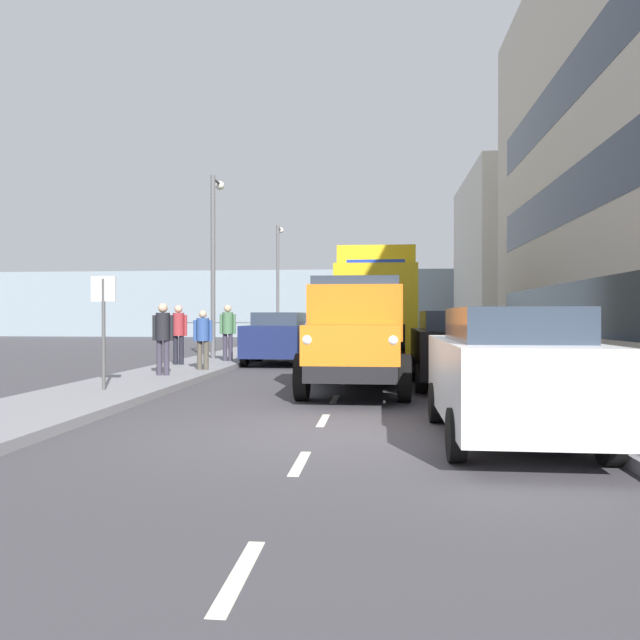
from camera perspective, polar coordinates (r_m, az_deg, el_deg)
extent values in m
plane|color=#423F44|center=(20.44, 3.28, -4.12)|extent=(80.00, 80.00, 0.00)
cube|color=gray|center=(20.76, 16.26, -3.86)|extent=(2.37, 42.23, 0.15)
cube|color=gray|center=(21.15, -9.46, -3.77)|extent=(2.37, 42.23, 0.15)
cube|color=silver|center=(4.11, -7.67, -22.78)|extent=(0.12, 1.10, 0.01)
cube|color=silver|center=(6.78, -1.91, -13.38)|extent=(0.12, 1.10, 0.01)
cube|color=silver|center=(9.41, 0.31, -9.47)|extent=(0.12, 1.10, 0.01)
cube|color=silver|center=(11.75, 1.42, -7.48)|extent=(0.12, 1.10, 0.01)
cube|color=silver|center=(14.72, 2.31, -5.88)|extent=(0.12, 1.10, 0.01)
cube|color=silver|center=(17.23, 2.81, -4.95)|extent=(0.12, 1.10, 0.01)
cube|color=silver|center=(19.81, 3.20, -4.25)|extent=(0.12, 1.10, 0.01)
cube|color=silver|center=(22.80, 3.53, -3.64)|extent=(0.12, 1.10, 0.01)
cube|color=silver|center=(25.25, 3.75, -3.24)|extent=(0.12, 1.10, 0.01)
cube|color=silver|center=(27.54, 3.92, -2.93)|extent=(0.12, 1.10, 0.01)
cube|color=silver|center=(29.84, 4.06, -2.67)|extent=(0.12, 1.10, 0.01)
cube|color=silver|center=(32.68, 4.21, -2.40)|extent=(0.12, 1.10, 0.01)
cube|color=silver|center=(35.08, 4.31, -2.21)|extent=(0.12, 1.10, 0.01)
cube|color=silver|center=(37.91, 4.42, -2.01)|extent=(0.12, 1.10, 0.01)
cube|color=#2D3847|center=(14.55, 25.84, 1.09)|extent=(0.08, 21.41, 1.40)
cube|color=#2D3847|center=(14.90, 25.88, 12.71)|extent=(0.08, 21.41, 1.40)
cube|color=#2D3847|center=(15.81, 25.92, 23.39)|extent=(0.08, 21.41, 1.40)
cube|color=beige|center=(37.14, 19.38, 5.40)|extent=(7.49, 11.49, 9.70)
cube|color=#84939E|center=(44.48, 4.62, 1.57)|extent=(80.00, 0.80, 5.00)
cylinder|color=#4C5156|center=(42.93, 23.55, -0.96)|extent=(0.08, 0.08, 1.20)
cylinder|color=#4C5156|center=(42.37, 20.97, -0.98)|extent=(0.08, 0.08, 1.20)
cylinder|color=#4C5156|center=(41.89, 18.33, -0.98)|extent=(0.08, 0.08, 1.20)
cylinder|color=#4C5156|center=(41.50, 15.63, -0.99)|extent=(0.08, 0.08, 1.20)
cylinder|color=#4C5156|center=(41.20, 12.89, -1.00)|extent=(0.08, 0.08, 1.20)
cylinder|color=#4C5156|center=(41.00, 10.11, -1.00)|extent=(0.08, 0.08, 1.20)
cylinder|color=#4C5156|center=(40.90, 7.32, -1.00)|extent=(0.08, 0.08, 1.20)
cylinder|color=#4C5156|center=(40.89, 4.52, -1.00)|extent=(0.08, 0.08, 1.20)
cylinder|color=#4C5156|center=(40.98, 1.72, -0.99)|extent=(0.08, 0.08, 1.20)
cylinder|color=#4C5156|center=(41.17, -1.06, -0.99)|extent=(0.08, 0.08, 1.20)
cylinder|color=#4C5156|center=(41.45, -3.80, -0.98)|extent=(0.08, 0.08, 1.20)
cylinder|color=#4C5156|center=(41.83, -6.51, -0.97)|extent=(0.08, 0.08, 1.20)
cylinder|color=#4C5156|center=(42.30, -9.16, -0.95)|extent=(0.08, 0.08, 1.20)
cylinder|color=#4C5156|center=(42.86, -11.74, -0.94)|extent=(0.08, 0.08, 1.20)
cylinder|color=#4C5156|center=(43.50, -14.25, -0.92)|extent=(0.08, 0.08, 1.20)
cube|color=#4C5156|center=(40.88, 4.52, -0.27)|extent=(28.00, 0.08, 0.08)
cube|color=black|center=(13.09, 3.45, -4.04)|extent=(1.64, 5.60, 0.30)
cube|color=orange|center=(11.22, 3.07, -2.23)|extent=(1.72, 1.90, 0.70)
cube|color=silver|center=(10.33, 2.84, -2.63)|extent=(1.16, 0.08, 0.56)
sphere|color=white|center=(10.31, 6.93, -1.92)|extent=(0.20, 0.20, 0.20)
sphere|color=white|center=(10.38, -1.21, -1.90)|extent=(0.20, 0.20, 0.20)
cube|color=orange|center=(12.72, 3.39, 0.67)|extent=(1.93, 1.34, 1.15)
cube|color=#2D3847|center=(12.73, 3.39, 2.81)|extent=(1.78, 1.23, 0.56)
cube|color=#2D2319|center=(14.42, 3.67, -2.72)|extent=(2.10, 2.80, 0.16)
cube|color=black|center=(14.40, 7.68, -1.45)|extent=(0.08, 2.80, 0.56)
cube|color=black|center=(14.48, -0.32, -1.43)|extent=(0.08, 2.80, 0.56)
cylinder|color=black|center=(11.43, 7.98, -5.46)|extent=(0.24, 0.90, 0.90)
cylinder|color=black|center=(11.52, -1.71, -5.41)|extent=(0.24, 0.90, 0.90)
cylinder|color=black|center=(14.64, 7.48, -4.16)|extent=(0.24, 0.90, 0.90)
cylinder|color=black|center=(14.71, -0.08, -4.14)|extent=(0.24, 0.90, 0.90)
cube|color=gold|center=(18.19, 5.29, 1.06)|extent=(2.40, 2.21, 2.60)
cube|color=#2D3847|center=(18.20, 5.29, 2.86)|extent=(2.20, 2.04, 0.80)
cube|color=#1933B2|center=(18.26, 5.30, 5.45)|extent=(1.75, 0.20, 0.16)
cube|color=gold|center=(22.20, 5.38, 2.36)|extent=(2.50, 5.95, 3.00)
cube|color=black|center=(21.27, 5.36, -2.05)|extent=(2.00, 8.07, 0.36)
cylinder|color=black|center=(18.33, 8.89, -3.02)|extent=(0.28, 1.04, 1.04)
cylinder|color=black|center=(18.35, 1.69, -3.01)|extent=(0.28, 1.04, 1.04)
cylinder|color=black|center=(21.94, 8.37, -2.45)|extent=(0.28, 1.04, 1.04)
cylinder|color=black|center=(21.95, 2.36, -2.44)|extent=(0.28, 1.04, 1.04)
cylinder|color=black|center=(24.06, 8.14, -2.20)|extent=(0.28, 1.04, 1.04)
cylinder|color=black|center=(24.07, 2.66, -2.19)|extent=(0.28, 1.04, 1.04)
cube|color=white|center=(8.21, 17.35, -5.34)|extent=(1.71, 4.01, 1.00)
cube|color=#2D3847|center=(7.97, 17.65, -0.39)|extent=(1.40, 2.20, 0.42)
cylinder|color=black|center=(9.37, 10.87, -7.69)|extent=(0.18, 0.60, 0.60)
cylinder|color=black|center=(9.65, 20.62, -7.47)|extent=(0.18, 0.60, 0.60)
cylinder|color=black|center=(6.93, 12.74, -10.57)|extent=(0.18, 0.60, 0.60)
cylinder|color=black|center=(7.31, 25.71, -10.03)|extent=(0.18, 0.60, 0.60)
cube|color=black|center=(14.00, 12.50, -2.94)|extent=(1.73, 3.83, 1.00)
cube|color=#2D3847|center=(13.78, 12.60, -0.04)|extent=(1.42, 2.11, 0.42)
cylinder|color=black|center=(15.15, 8.87, -4.58)|extent=(0.18, 0.60, 0.60)
cylinder|color=black|center=(15.33, 15.03, -4.53)|extent=(0.18, 0.60, 0.60)
cylinder|color=black|center=(12.79, 9.45, -5.51)|extent=(0.18, 0.60, 0.60)
cylinder|color=black|center=(13.00, 16.73, -5.42)|extent=(0.18, 0.60, 0.60)
cube|color=navy|center=(20.14, -3.98, -1.91)|extent=(1.83, 3.94, 1.00)
cube|color=#2D3847|center=(20.32, -3.88, 0.12)|extent=(1.50, 2.17, 0.42)
cylinder|color=black|center=(18.83, -2.00, -3.59)|extent=(0.18, 0.60, 0.60)
cylinder|color=black|center=(19.14, -7.17, -3.53)|extent=(0.18, 0.60, 0.60)
cylinder|color=black|center=(21.25, -1.11, -3.13)|extent=(0.18, 0.60, 0.60)
cylinder|color=black|center=(21.53, -5.71, -3.09)|extent=(0.18, 0.60, 0.60)
cube|color=#B7BABF|center=(26.13, -1.73, -1.37)|extent=(1.78, 4.23, 1.00)
cube|color=#2D3847|center=(26.31, -1.68, 0.19)|extent=(1.46, 2.33, 0.42)
cylinder|color=black|center=(24.75, -0.18, -2.63)|extent=(0.18, 0.60, 0.60)
cylinder|color=black|center=(24.98, -4.05, -2.60)|extent=(0.18, 0.60, 0.60)
cylinder|color=black|center=(27.36, 0.38, -2.34)|extent=(0.18, 0.60, 0.60)
cylinder|color=black|center=(27.56, -3.12, -2.31)|extent=(0.18, 0.60, 0.60)
cylinder|color=#383342|center=(15.30, -14.33, -3.49)|extent=(0.14, 0.14, 0.86)
cylinder|color=#383342|center=(15.36, -14.96, -3.47)|extent=(0.14, 0.14, 0.86)
cylinder|color=black|center=(15.30, -14.65, -0.60)|extent=(0.34, 0.34, 0.68)
cylinder|color=black|center=(15.22, -13.87, -0.73)|extent=(0.09, 0.09, 0.63)
cylinder|color=black|center=(15.38, -15.42, -0.72)|extent=(0.09, 0.09, 0.63)
sphere|color=tan|center=(15.30, -14.65, 1.11)|extent=(0.23, 0.23, 0.23)
cylinder|color=#4C473D|center=(16.63, -10.73, -3.30)|extent=(0.14, 0.14, 0.78)
cylinder|color=#4C473D|center=(16.68, -11.32, -3.29)|extent=(0.14, 0.14, 0.78)
cylinder|color=#2D4C8C|center=(16.62, -11.03, -0.89)|extent=(0.34, 0.34, 0.62)
cylinder|color=#2D4C8C|center=(16.56, -10.30, -1.00)|extent=(0.09, 0.09, 0.57)
cylinder|color=#2D4C8C|center=(16.69, -11.75, -0.99)|extent=(0.09, 0.09, 0.57)
sphere|color=tan|center=(16.62, -11.03, 0.54)|extent=(0.21, 0.21, 0.21)
cylinder|color=black|center=(18.50, -12.98, -2.80)|extent=(0.14, 0.14, 0.86)
cylinder|color=black|center=(18.56, -13.51, -2.79)|extent=(0.14, 0.14, 0.86)
cylinder|color=maroon|center=(18.50, -13.25, -0.40)|extent=(0.34, 0.34, 0.68)
cylinder|color=maroon|center=(18.43, -12.61, -0.51)|extent=(0.09, 0.09, 0.63)
cylinder|color=maroon|center=(18.58, -13.89, -0.50)|extent=(0.09, 0.09, 0.63)
sphere|color=tan|center=(18.50, -13.25, 1.02)|extent=(0.23, 0.23, 0.23)
cylinder|color=#383342|center=(19.71, -8.47, -2.57)|extent=(0.14, 0.14, 0.88)
cylinder|color=#383342|center=(19.75, -8.98, -2.57)|extent=(0.14, 0.14, 0.88)
cylinder|color=#47724C|center=(19.70, -8.73, -0.28)|extent=(0.34, 0.34, 0.70)
cylinder|color=#47724C|center=(19.65, -8.11, -0.38)|extent=(0.09, 0.09, 0.64)
cylinder|color=#47724C|center=(19.76, -9.34, -0.38)|extent=(0.09, 0.09, 0.64)
sphere|color=tan|center=(19.70, -8.73, 1.08)|extent=(0.24, 0.24, 0.24)
cylinder|color=#59595B|center=(21.08, -10.10, 4.97)|extent=(0.16, 0.16, 6.28)
cylinder|color=#59595B|center=(21.95, -9.78, 12.81)|extent=(0.10, 0.90, 0.10)
sphere|color=silver|center=(22.37, -9.46, 12.45)|extent=(0.32, 0.32, 0.32)
cylinder|color=#59595B|center=(32.29, -4.02, 3.41)|extent=(0.16, 0.16, 6.30)
cylinder|color=#59595B|center=(33.03, -3.89, 8.66)|extent=(0.10, 0.90, 0.10)
sphere|color=silver|center=(33.47, -3.76, 8.47)|extent=(0.32, 0.32, 0.32)
cylinder|color=#4C4C4C|center=(12.64, -19.80, -1.28)|extent=(0.07, 0.07, 2.20)
cube|color=silver|center=(12.65, -19.81, 2.80)|extent=(0.50, 0.04, 0.50)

